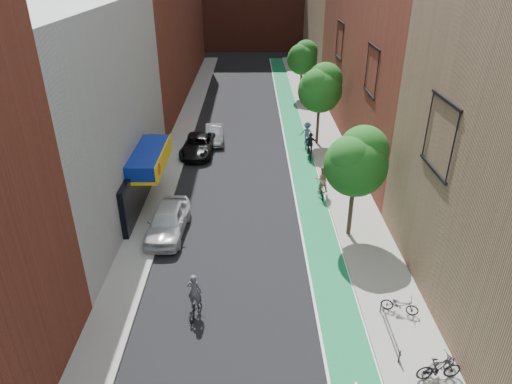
{
  "coord_description": "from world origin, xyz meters",
  "views": [
    {
      "loc": [
        0.16,
        -11.75,
        14.16
      ],
      "look_at": [
        0.4,
        12.54,
        1.5
      ],
      "focal_mm": 32.0,
      "sensor_mm": 36.0,
      "label": 1
    }
  ],
  "objects_px": {
    "parked_car_white": "(168,221)",
    "parked_car_silver": "(214,134)",
    "cyclist_lane_near": "(322,184)",
    "cyclist_lead": "(195,301)",
    "parked_car_black": "(198,145)",
    "cyclist_lane_mid": "(310,149)",
    "cyclist_lane_far": "(307,136)"
  },
  "relations": [
    {
      "from": "parked_car_white",
      "to": "cyclist_lane_near",
      "type": "xyz_separation_m",
      "value": [
        9.3,
        4.4,
        0.1
      ]
    },
    {
      "from": "parked_car_silver",
      "to": "cyclist_lane_mid",
      "type": "distance_m",
      "value": 8.52
    },
    {
      "from": "parked_car_silver",
      "to": "parked_car_black",
      "type": "bearing_deg",
      "value": -117.2
    },
    {
      "from": "cyclist_lane_near",
      "to": "cyclist_lane_mid",
      "type": "height_order",
      "value": "cyclist_lane_near"
    },
    {
      "from": "cyclist_lane_far",
      "to": "cyclist_lane_mid",
      "type": "bearing_deg",
      "value": 103.47
    },
    {
      "from": "cyclist_lane_near",
      "to": "cyclist_lead",
      "type": "bearing_deg",
      "value": 54.11
    },
    {
      "from": "parked_car_black",
      "to": "cyclist_lane_near",
      "type": "relative_size",
      "value": 2.38
    },
    {
      "from": "cyclist_lane_near",
      "to": "cyclist_lane_far",
      "type": "height_order",
      "value": "cyclist_lane_near"
    },
    {
      "from": "cyclist_lane_mid",
      "to": "cyclist_lane_far",
      "type": "distance_m",
      "value": 2.37
    },
    {
      "from": "cyclist_lead",
      "to": "cyclist_lane_near",
      "type": "xyz_separation_m",
      "value": [
        7.07,
        10.99,
        0.24
      ]
    },
    {
      "from": "parked_car_silver",
      "to": "cyclist_lane_near",
      "type": "relative_size",
      "value": 1.89
    },
    {
      "from": "cyclist_lead",
      "to": "parked_car_silver",
      "type": "bearing_deg",
      "value": -77.68
    },
    {
      "from": "parked_car_silver",
      "to": "cyclist_lead",
      "type": "bearing_deg",
      "value": -93.02
    },
    {
      "from": "parked_car_black",
      "to": "cyclist_lane_far",
      "type": "distance_m",
      "value": 8.9
    },
    {
      "from": "parked_car_black",
      "to": "cyclist_lead",
      "type": "relative_size",
      "value": 2.49
    },
    {
      "from": "parked_car_silver",
      "to": "cyclist_lane_near",
      "type": "height_order",
      "value": "cyclist_lane_near"
    },
    {
      "from": "parked_car_silver",
      "to": "cyclist_lead",
      "type": "xyz_separation_m",
      "value": [
        0.63,
        -21.01,
        0.03
      ]
    },
    {
      "from": "parked_car_white",
      "to": "parked_car_silver",
      "type": "height_order",
      "value": "parked_car_white"
    },
    {
      "from": "parked_car_black",
      "to": "cyclist_lane_mid",
      "type": "bearing_deg",
      "value": -2.31
    },
    {
      "from": "parked_car_silver",
      "to": "cyclist_lane_far",
      "type": "xyz_separation_m",
      "value": [
        7.7,
        -1.29,
        0.33
      ]
    },
    {
      "from": "parked_car_silver",
      "to": "cyclist_lane_near",
      "type": "xyz_separation_m",
      "value": [
        7.7,
        -10.02,
        0.27
      ]
    },
    {
      "from": "parked_car_black",
      "to": "cyclist_lane_mid",
      "type": "distance_m",
      "value": 8.85
    },
    {
      "from": "parked_car_white",
      "to": "cyclist_lane_near",
      "type": "height_order",
      "value": "cyclist_lane_near"
    },
    {
      "from": "cyclist_lane_mid",
      "to": "cyclist_lane_far",
      "type": "height_order",
      "value": "cyclist_lane_far"
    },
    {
      "from": "parked_car_white",
      "to": "cyclist_lane_mid",
      "type": "bearing_deg",
      "value": 52.23
    },
    {
      "from": "parked_car_white",
      "to": "parked_car_black",
      "type": "distance_m",
      "value": 11.78
    },
    {
      "from": "parked_car_black",
      "to": "cyclist_lane_mid",
      "type": "height_order",
      "value": "cyclist_lane_mid"
    },
    {
      "from": "parked_car_white",
      "to": "cyclist_lane_far",
      "type": "relative_size",
      "value": 2.32
    },
    {
      "from": "parked_car_silver",
      "to": "cyclist_lane_mid",
      "type": "relative_size",
      "value": 1.99
    },
    {
      "from": "parked_car_silver",
      "to": "cyclist_lane_far",
      "type": "bearing_deg",
      "value": -14.27
    },
    {
      "from": "cyclist_lead",
      "to": "cyclist_lane_far",
      "type": "bearing_deg",
      "value": -99.13
    },
    {
      "from": "parked_car_white",
      "to": "parked_car_silver",
      "type": "bearing_deg",
      "value": 86.71
    }
  ]
}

